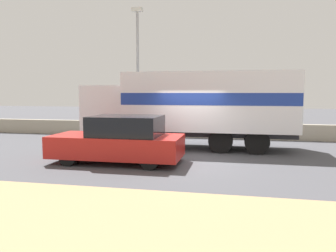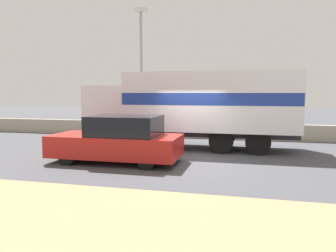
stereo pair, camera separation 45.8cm
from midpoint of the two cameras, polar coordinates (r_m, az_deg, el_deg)
ground_plane at (r=11.60m, az=1.82°, el=-6.02°), size 80.00×80.00×0.00m
dirt_shoulder_foreground at (r=5.70m, az=-9.80°, el=-18.78°), size 60.00×5.19×0.04m
stone_wall_backdrop at (r=17.33m, az=5.17°, el=-0.74°), size 60.00×0.35×0.81m
street_lamp at (r=17.28m, az=-6.06°, el=10.80°), size 0.56×0.28×6.68m
box_truck at (r=13.96m, az=3.57°, el=3.76°), size 8.91×2.56×3.21m
car_hatchback at (r=11.27m, az=-9.59°, el=-2.45°), size 4.43×1.87×1.61m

